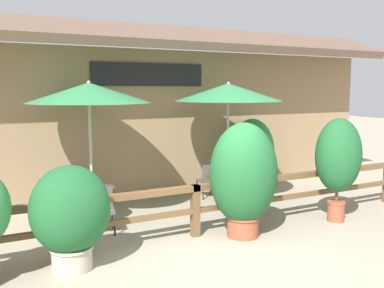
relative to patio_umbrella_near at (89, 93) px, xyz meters
The scene contains 15 objects.
ground_plane 4.03m from the patio_umbrella_near, 62.21° to the right, with size 60.00×60.00×0.00m, color #9E937F.
building_facade 2.03m from the patio_umbrella_near, 43.37° to the left, with size 14.28×1.49×4.23m.
patio_railing 2.92m from the patio_umbrella_near, 49.48° to the right, with size 10.40×0.14×0.95m.
patio_umbrella_near is the anchor object (origin of this frame).
dining_table_near 2.03m from the patio_umbrella_near, behind, with size 0.93×0.93×0.70m.
chair_near_streetside 2.23m from the patio_umbrella_near, 89.19° to the right, with size 0.50×0.50×0.85m.
chair_near_wallside 2.23m from the patio_umbrella_near, 95.16° to the left, with size 0.51×0.51×0.85m.
patio_umbrella_middle 3.09m from the patio_umbrella_near, ahead, with size 2.41×2.41×2.82m.
dining_table_middle 3.69m from the patio_umbrella_near, ahead, with size 0.93×0.93×0.70m.
chair_middle_streetside 3.88m from the patio_umbrella_near, 16.49° to the right, with size 0.51×0.51×0.85m.
chair_middle_wallside 3.73m from the patio_umbrella_near, 11.25° to the left, with size 0.46×0.46×0.85m.
potted_plant_tall_tropical 3.38m from the patio_umbrella_near, 43.28° to the right, with size 1.25×1.12×2.08m.
potted_plant_corner_fern 5.09m from the patio_umbrella_near, 26.55° to the right, with size 0.95×0.86×2.09m.
potted_plant_small_flowering 2.87m from the patio_umbrella_near, 111.96° to the right, with size 1.17×1.05×1.57m.
potted_plant_entrance_palm 4.80m from the patio_umbrella_near, 10.31° to the left, with size 1.20×1.08×1.89m.
Camera 1 is at (-3.52, -5.59, 2.67)m, focal length 40.00 mm.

